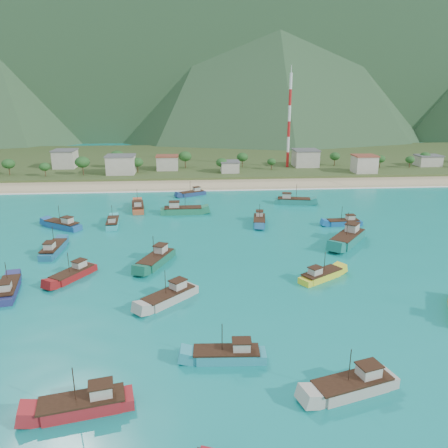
{
  "coord_description": "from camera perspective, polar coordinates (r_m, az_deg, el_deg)",
  "views": [
    {
      "loc": [
        -0.31,
        -85.89,
        35.13
      ],
      "look_at": [
        7.6,
        18.0,
        3.0
      ],
      "focal_mm": 35.0,
      "sensor_mm": 36.0,
      "label": 1
    }
  ],
  "objects": [
    {
      "name": "boat_18",
      "position": [
        142.02,
        9.01,
        2.96
      ],
      "size": [
        11.98,
        5.62,
        6.82
      ],
      "rotation": [
        0.0,
        0.0,
        4.51
      ],
      "color": "#1E8277",
      "rests_on": "ground"
    },
    {
      "name": "boat_5",
      "position": [
        108.24,
        15.87,
        -1.86
      ],
      "size": [
        12.02,
        13.45,
        8.26
      ],
      "rotation": [
        0.0,
        0.0,
        2.46
      ],
      "color": "#167267",
      "rests_on": "ground"
    },
    {
      "name": "ground",
      "position": [
        92.8,
        -3.85,
        -5.15
      ],
      "size": [
        600.0,
        600.0,
        0.0
      ],
      "primitive_type": "plane",
      "color": "#0B7F79",
      "rests_on": "ground"
    },
    {
      "name": "mountains",
      "position": [
        495.25,
        -7.07,
        25.35
      ],
      "size": [
        1520.0,
        440.0,
        260.0
      ],
      "color": "slate",
      "rests_on": "ground"
    },
    {
      "name": "boat_1",
      "position": [
        121.39,
        -14.34,
        0.1
      ],
      "size": [
        3.81,
        10.09,
        5.83
      ],
      "rotation": [
        0.0,
        0.0,
        0.09
      ],
      "color": "#2BB2B9",
      "rests_on": "ground"
    },
    {
      "name": "boat_10",
      "position": [
        61.67,
        0.51,
        -16.82
      ],
      "size": [
        10.18,
        3.48,
        5.93
      ],
      "rotation": [
        0.0,
        0.0,
        1.52
      ],
      "color": "teal",
      "rests_on": "ground"
    },
    {
      "name": "village",
      "position": [
        191.31,
        -2.86,
        8.03
      ],
      "size": [
        207.41,
        30.91,
        7.51
      ],
      "color": "beige",
      "rests_on": "ground"
    },
    {
      "name": "boat_12",
      "position": [
        56.06,
        -17.78,
        -21.64
      ],
      "size": [
        11.13,
        5.25,
        6.33
      ],
      "rotation": [
        0.0,
        0.0,
        1.77
      ],
      "color": "maroon",
      "rests_on": "ground"
    },
    {
      "name": "boat_11",
      "position": [
        135.48,
        -11.18,
        2.14
      ],
      "size": [
        4.79,
        11.69,
        6.71
      ],
      "rotation": [
        0.0,
        0.0,
        0.13
      ],
      "color": "#B8542F",
      "rests_on": "ground"
    },
    {
      "name": "boat_25",
      "position": [
        129.54,
        -5.49,
        1.75
      ],
      "size": [
        12.36,
        3.84,
        7.27
      ],
      "rotation": [
        0.0,
        0.0,
        4.73
      ],
      "color": "#1E7B54",
      "rests_on": "ground"
    },
    {
      "name": "boat_21",
      "position": [
        123.13,
        -20.33,
        -0.15
      ],
      "size": [
        11.03,
        8.78,
        6.53
      ],
      "rotation": [
        0.0,
        0.0,
        0.99
      ],
      "color": "#1C5494",
      "rests_on": "ground"
    },
    {
      "name": "boat_24",
      "position": [
        88.21,
        -26.36,
        -7.72
      ],
      "size": [
        5.16,
        10.81,
        6.15
      ],
      "rotation": [
        0.0,
        0.0,
        0.21
      ],
      "color": "navy",
      "rests_on": "ground"
    },
    {
      "name": "beach",
      "position": [
        168.59,
        -4.17,
        5.07
      ],
      "size": [
        400.0,
        18.0,
        1.2
      ],
      "primitive_type": "cube",
      "color": "beige",
      "rests_on": "ground"
    },
    {
      "name": "boat_13",
      "position": [
        86.98,
        12.56,
        -6.65
      ],
      "size": [
        9.82,
        7.71,
        5.79
      ],
      "rotation": [
        0.0,
        0.0,
        5.28
      ],
      "color": "yellow",
      "rests_on": "ground"
    },
    {
      "name": "surf_line",
      "position": [
        159.31,
        -4.15,
        4.36
      ],
      "size": [
        400.0,
        2.5,
        0.08
      ],
      "primitive_type": "cube",
      "color": "white",
      "rests_on": "ground"
    },
    {
      "name": "land",
      "position": [
        228.6,
        -4.27,
        8.25
      ],
      "size": [
        400.0,
        110.0,
        2.4
      ],
      "primitive_type": "cube",
      "color": "#385123",
      "rests_on": "ground"
    },
    {
      "name": "radio_tower",
      "position": [
        199.16,
        8.51,
        13.13
      ],
      "size": [
        1.2,
        1.2,
        40.46
      ],
      "color": "red",
      "rests_on": "ground"
    },
    {
      "name": "boat_22",
      "position": [
        120.06,
        4.64,
        0.42
      ],
      "size": [
        4.56,
        10.52,
        6.01
      ],
      "rotation": [
        0.0,
        0.0,
        2.98
      ],
      "color": "#2669A0",
      "rests_on": "ground"
    },
    {
      "name": "vegetation",
      "position": [
        191.57,
        -6.18,
        8.09
      ],
      "size": [
        277.91,
        26.22,
        9.31
      ],
      "color": "#235623",
      "rests_on": "ground"
    },
    {
      "name": "boat_16",
      "position": [
        151.95,
        -4.18,
        3.97
      ],
      "size": [
        9.72,
        6.72,
        5.59
      ],
      "rotation": [
        0.0,
        0.0,
        2.03
      ],
      "color": "navy",
      "rests_on": "ground"
    },
    {
      "name": "boat_14",
      "position": [
        58.48,
        16.57,
        -19.64
      ],
      "size": [
        11.49,
        6.19,
        6.51
      ],
      "rotation": [
        0.0,
        0.0,
        1.85
      ],
      "color": "#B1ADA2",
      "rests_on": "ground"
    },
    {
      "name": "boat_23",
      "position": [
        93.17,
        -8.84,
        -4.66
      ],
      "size": [
        7.85,
        12.03,
        6.88
      ],
      "rotation": [
        0.0,
        0.0,
        2.73
      ],
      "color": "#146149",
      "rests_on": "ground"
    },
    {
      "name": "boat_15",
      "position": [
        122.58,
        15.36,
        0.16
      ],
      "size": [
        9.57,
        3.14,
        5.6
      ],
      "rotation": [
        0.0,
        0.0,
        1.61
      ],
      "color": "#155DA6",
      "rests_on": "ground"
    },
    {
      "name": "boat_4",
      "position": [
        105.37,
        -21.38,
        -3.13
      ],
      "size": [
        3.64,
        10.81,
        6.31
      ],
      "rotation": [
        0.0,
        0.0,
        6.24
      ],
      "color": "#1D6188",
      "rests_on": "ground"
    },
    {
      "name": "boat_20",
      "position": [
        90.38,
        -19.11,
        -6.27
      ],
      "size": [
        7.9,
        10.07,
        5.94
      ],
      "rotation": [
        0.0,
        0.0,
        2.57
      ],
      "color": "maroon",
      "rests_on": "ground"
    },
    {
      "name": "boat_7",
      "position": [
        77.15,
        -7.1,
        -9.44
      ],
      "size": [
        10.07,
        9.91,
        6.45
      ],
      "rotation": [
        0.0,
        0.0,
        2.34
      ],
      "color": "#AFAA9F",
      "rests_on": "ground"
    }
  ]
}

